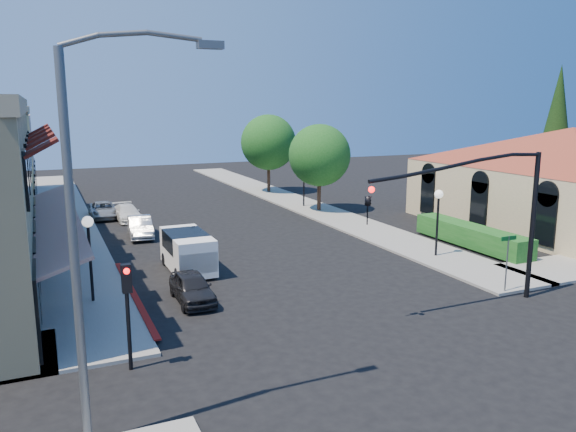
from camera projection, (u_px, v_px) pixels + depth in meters
name	position (u px, v px, depth m)	size (l,w,h in m)	color
ground	(383.00, 343.00, 18.73)	(120.00, 120.00, 0.00)	black
sidewalk_left	(64.00, 217.00, 39.44)	(3.50, 50.00, 0.12)	gray
sidewalk_right	(291.00, 200.00, 46.41)	(3.50, 50.00, 0.12)	gray
curb_red_strip	(134.00, 298.00, 23.16)	(0.25, 10.00, 0.06)	maroon
mission_building	(569.00, 168.00, 37.06)	(30.12, 30.12, 6.40)	beige
hedge	(470.00, 247.00, 31.45)	(1.40, 8.00, 1.10)	#175118
conifer_far	(557.00, 124.00, 44.77)	(3.20, 3.20, 11.00)	#392417
street_tree_a	(319.00, 155.00, 41.14)	(4.56, 4.56, 6.48)	#392417
street_tree_b	(268.00, 142.00, 50.04)	(4.94, 4.94, 7.02)	#392417
signal_mast_arm	(494.00, 204.00, 21.61)	(8.01, 0.39, 6.00)	black
secondary_signal	(127.00, 297.00, 16.36)	(0.28, 0.42, 3.32)	black
cobra_streetlight	(89.00, 224.00, 12.27)	(3.60, 0.25, 9.31)	#595B5E
street_name_sign	(507.00, 255.00, 23.35)	(0.80, 0.06, 2.50)	#595B5E
lamppost_left_near	(89.00, 237.00, 21.99)	(0.44, 0.44, 3.57)	black
lamppost_left_far	(69.00, 189.00, 34.54)	(0.44, 0.44, 3.57)	black
lamppost_right_near	(438.00, 206.00, 28.75)	(0.44, 0.44, 3.57)	black
lamppost_right_far	(304.00, 172.00, 43.10)	(0.44, 0.44, 3.57)	black
white_van	(188.00, 249.00, 26.69)	(1.84, 4.16, 1.84)	white
parked_car_a	(192.00, 287.00, 22.62)	(1.39, 3.47, 1.18)	black
parked_car_b	(140.00, 227.00, 33.73)	(1.32, 3.77, 1.24)	#B9BCBF
parked_car_c	(127.00, 213.00, 38.47)	(1.52, 3.75, 1.09)	white
parked_car_d	(103.00, 210.00, 39.47)	(1.85, 4.01, 1.11)	gray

